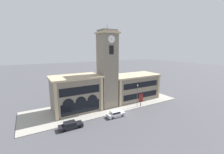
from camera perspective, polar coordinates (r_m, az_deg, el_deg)
ground_plane at (r=39.04m, az=2.25°, el=-13.60°), size 300.00×300.00×0.00m
sidewalk_kerb at (r=44.12m, az=-2.25°, el=-10.56°), size 44.15×12.78×0.15m
clock_tower at (r=40.71m, az=-1.76°, el=2.86°), size 5.14×5.14×22.14m
town_hall_left_wing at (r=40.18m, az=-13.53°, el=-6.10°), size 12.61×8.22×9.25m
town_hall_right_wing at (r=48.77m, az=8.16°, el=-3.68°), size 16.25×8.22×8.04m
parked_car_near at (r=33.16m, az=-15.56°, el=-17.22°), size 4.82×1.92×1.44m
parked_car_mid at (r=36.87m, az=1.36°, el=-13.78°), size 4.37×1.88×1.50m
street_lamp at (r=41.92m, az=9.68°, el=-5.84°), size 0.36×0.36×6.32m
bollard at (r=43.54m, az=10.82°, el=-10.21°), size 0.18×0.18×1.06m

